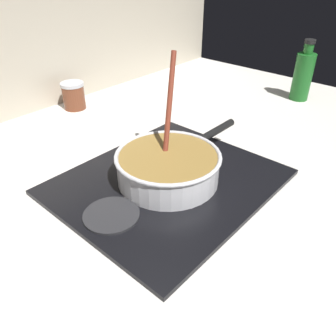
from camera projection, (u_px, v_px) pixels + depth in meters
ground at (158, 223)px, 0.82m from camera, size 2.40×1.60×0.04m
hob_plate at (168, 182)px, 0.92m from camera, size 0.56×0.48×0.01m
burner_ring at (168, 179)px, 0.91m from camera, size 0.20×0.20×0.01m
spare_burner at (111, 215)px, 0.79m from camera, size 0.13×0.13×0.01m
cooking_pan at (168, 166)px, 0.89m from camera, size 0.44×0.28×0.31m
sauce_bottle at (303, 75)px, 1.39m from camera, size 0.07×0.07×0.24m
condiment_jar at (74, 96)px, 1.33m from camera, size 0.09×0.09×0.10m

